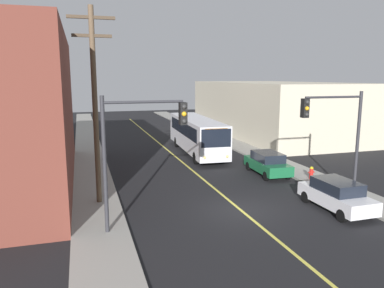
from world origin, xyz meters
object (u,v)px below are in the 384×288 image
(traffic_signal_left_corner, at_px, (140,138))
(city_bus, at_px, (196,134))
(utility_pole_near, at_px, (95,98))
(fire_hydrant, at_px, (311,172))
(parked_car_white, at_px, (336,195))
(parked_car_green, at_px, (267,163))
(traffic_signal_right_corner, at_px, (336,126))

(traffic_signal_left_corner, bearing_deg, city_bus, 64.64)
(traffic_signal_left_corner, bearing_deg, utility_pole_near, 111.22)
(utility_pole_near, relative_size, fire_hydrant, 12.30)
(parked_car_white, bearing_deg, traffic_signal_left_corner, 178.65)
(city_bus, distance_m, parked_car_green, 9.15)
(city_bus, distance_m, utility_pole_near, 15.51)
(parked_car_white, xyz_separation_m, fire_hydrant, (2.06, 5.23, -0.26))
(city_bus, xyz_separation_m, traffic_signal_right_corner, (3.21, -15.06, 2.49))
(parked_car_green, height_order, fire_hydrant, parked_car_green)
(parked_car_white, relative_size, traffic_signal_left_corner, 0.74)
(utility_pole_near, bearing_deg, traffic_signal_right_corner, -14.75)
(parked_car_white, distance_m, traffic_signal_right_corner, 3.73)
(parked_car_green, bearing_deg, parked_car_white, -90.14)
(traffic_signal_left_corner, bearing_deg, traffic_signal_right_corner, 5.27)
(traffic_signal_right_corner, relative_size, fire_hydrant, 7.14)
(city_bus, relative_size, parked_car_green, 2.74)
(traffic_signal_left_corner, bearing_deg, parked_car_white, -1.35)
(parked_car_white, height_order, fire_hydrant, parked_car_white)
(parked_car_white, relative_size, parked_car_green, 0.99)
(parked_car_white, distance_m, fire_hydrant, 5.63)
(parked_car_green, relative_size, traffic_signal_right_corner, 0.74)
(parked_car_green, distance_m, fire_hydrant, 3.12)
(utility_pole_near, xyz_separation_m, fire_hydrant, (13.93, 0.71, -5.24))
(city_bus, height_order, parked_car_green, city_bus)
(utility_pole_near, bearing_deg, traffic_signal_left_corner, -68.78)
(parked_car_white, xyz_separation_m, traffic_signal_left_corner, (-10.20, 0.24, 3.46))
(parked_car_white, distance_m, traffic_signal_left_corner, 10.77)
(parked_car_white, relative_size, utility_pole_near, 0.43)
(parked_car_green, bearing_deg, traffic_signal_left_corner, -144.32)
(parked_car_green, bearing_deg, traffic_signal_right_corner, -84.56)
(city_bus, distance_m, fire_hydrant, 12.06)
(city_bus, xyz_separation_m, traffic_signal_left_corner, (-7.61, -16.05, 2.49))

